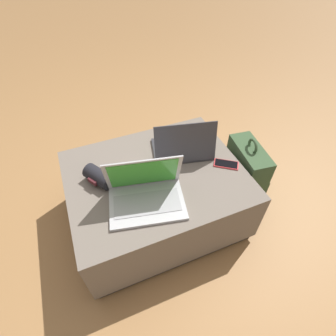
# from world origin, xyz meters

# --- Properties ---
(ground_plane) EXTENTS (14.00, 14.00, 0.00)m
(ground_plane) POSITION_xyz_m (0.00, 0.00, 0.00)
(ground_plane) COLOR #9E7042
(ottoman) EXTENTS (0.97, 0.78, 0.40)m
(ottoman) POSITION_xyz_m (0.00, 0.00, 0.20)
(ottoman) COLOR #3D3832
(ottoman) RESTS_ON ground_plane
(laptop_near) EXTENTS (0.42, 0.33, 0.26)m
(laptop_near) POSITION_xyz_m (-0.10, -0.15, 0.45)
(laptop_near) COLOR #B7B7BC
(laptop_near) RESTS_ON ottoman
(laptop_far) EXTENTS (0.39, 0.31, 0.25)m
(laptop_far) POSITION_xyz_m (0.21, 0.09, 0.45)
(laptop_far) COLOR #333338
(laptop_far) RESTS_ON ottoman
(cell_phone) EXTENTS (0.15, 0.13, 0.01)m
(cell_phone) POSITION_xyz_m (0.40, -0.08, 0.40)
(cell_phone) COLOR red
(cell_phone) RESTS_ON ottoman
(backpack) EXTENTS (0.22, 0.34, 0.50)m
(backpack) POSITION_xyz_m (0.60, -0.06, 0.21)
(backpack) COLOR #385133
(backpack) RESTS_ON ground_plane
(wrist_brace) EXTENTS (0.16, 0.18, 0.08)m
(wrist_brace) POSITION_xyz_m (-0.29, 0.06, 0.44)
(wrist_brace) COLOR black
(wrist_brace) RESTS_ON ottoman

